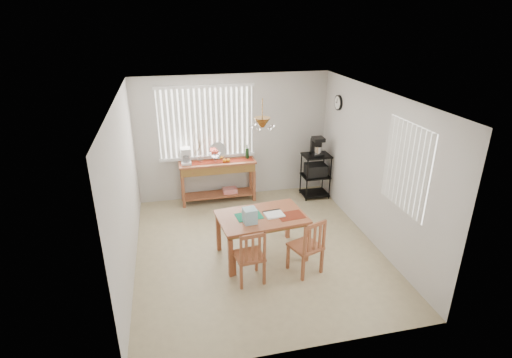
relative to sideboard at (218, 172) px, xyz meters
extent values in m
cube|color=tan|center=(0.37, -2.01, -0.67)|extent=(4.00, 4.50, 0.01)
cube|color=beige|center=(0.37, 0.29, 0.64)|extent=(4.00, 0.10, 2.60)
cube|color=beige|center=(0.37, -4.31, 0.64)|extent=(4.00, 0.10, 2.60)
cube|color=beige|center=(-1.68, -2.01, 0.64)|extent=(0.10, 4.50, 2.60)
cube|color=beige|center=(2.42, -2.01, 0.64)|extent=(0.10, 4.50, 2.60)
cube|color=white|center=(0.37, -2.01, 1.99)|extent=(4.00, 4.50, 0.10)
cube|color=white|center=(-0.18, 0.24, 0.99)|extent=(1.90, 0.01, 1.40)
cube|color=white|center=(-1.07, 0.23, 0.99)|extent=(0.07, 0.03, 1.40)
cube|color=white|center=(-0.97, 0.23, 0.99)|extent=(0.07, 0.03, 1.40)
cube|color=white|center=(-0.86, 0.23, 0.99)|extent=(0.07, 0.03, 1.40)
cube|color=white|center=(-0.76, 0.23, 0.99)|extent=(0.07, 0.03, 1.40)
cube|color=white|center=(-0.65, 0.23, 0.99)|extent=(0.07, 0.03, 1.40)
cube|color=white|center=(-0.55, 0.23, 0.99)|extent=(0.07, 0.03, 1.40)
cube|color=white|center=(-0.44, 0.23, 0.99)|extent=(0.07, 0.03, 1.40)
cube|color=white|center=(-0.34, 0.23, 0.99)|extent=(0.07, 0.03, 1.40)
cube|color=white|center=(-0.23, 0.23, 0.99)|extent=(0.07, 0.03, 1.40)
cube|color=white|center=(-0.12, 0.23, 0.99)|extent=(0.07, 0.03, 1.40)
cube|color=white|center=(-0.02, 0.23, 0.99)|extent=(0.07, 0.03, 1.40)
cube|color=white|center=(0.09, 0.23, 0.99)|extent=(0.07, 0.03, 1.40)
cube|color=white|center=(0.19, 0.23, 0.99)|extent=(0.07, 0.03, 1.40)
cube|color=white|center=(0.30, 0.23, 0.99)|extent=(0.07, 0.03, 1.40)
cube|color=white|center=(0.40, 0.23, 0.99)|extent=(0.07, 0.03, 1.40)
cube|color=white|center=(0.51, 0.23, 0.99)|extent=(0.07, 0.03, 1.40)
cube|color=white|center=(0.61, 0.23, 0.99)|extent=(0.07, 0.03, 1.40)
cube|color=white|center=(0.72, 0.23, 0.99)|extent=(0.07, 0.03, 1.40)
cube|color=white|center=(-0.18, 0.21, 0.26)|extent=(1.98, 0.06, 0.06)
cube|color=white|center=(-0.18, 0.21, 1.72)|extent=(1.98, 0.06, 0.06)
cube|color=white|center=(2.37, -2.91, 0.99)|extent=(0.01, 1.10, 1.30)
cube|color=white|center=(2.36, -3.40, 0.99)|extent=(0.03, 0.07, 1.30)
cube|color=white|center=(2.36, -3.29, 0.99)|extent=(0.03, 0.07, 1.30)
cube|color=white|center=(2.36, -3.18, 0.99)|extent=(0.03, 0.07, 1.30)
cube|color=white|center=(2.36, -3.07, 0.99)|extent=(0.03, 0.07, 1.30)
cube|color=white|center=(2.36, -2.96, 0.99)|extent=(0.03, 0.07, 1.30)
cube|color=white|center=(2.36, -2.85, 0.99)|extent=(0.03, 0.07, 1.30)
cube|color=white|center=(2.36, -2.74, 0.99)|extent=(0.03, 0.07, 1.30)
cube|color=white|center=(2.36, -2.63, 0.99)|extent=(0.03, 0.07, 1.30)
cube|color=white|center=(2.36, -2.52, 0.99)|extent=(0.03, 0.07, 1.30)
cube|color=white|center=(2.36, -2.41, 0.99)|extent=(0.03, 0.07, 1.30)
cylinder|color=black|center=(2.35, -0.46, 1.42)|extent=(0.04, 0.30, 0.30)
cylinder|color=white|center=(2.33, -0.46, 1.42)|extent=(0.01, 0.25, 0.25)
cylinder|color=brown|center=(0.39, -2.21, 1.77)|extent=(0.01, 0.01, 0.34)
cone|color=brown|center=(0.39, -2.21, 1.59)|extent=(0.24, 0.24, 0.14)
sphere|color=white|center=(0.55, -2.21, 1.53)|extent=(0.05, 0.05, 0.05)
sphere|color=white|center=(0.47, -2.07, 1.53)|extent=(0.05, 0.05, 0.05)
sphere|color=white|center=(0.31, -2.07, 1.53)|extent=(0.05, 0.05, 0.05)
sphere|color=white|center=(0.23, -2.21, 1.53)|extent=(0.05, 0.05, 0.05)
sphere|color=white|center=(0.31, -2.35, 1.53)|extent=(0.05, 0.05, 0.05)
sphere|color=white|center=(0.47, -2.35, 1.53)|extent=(0.05, 0.05, 0.05)
cube|color=#9D5635|center=(-0.01, 0.00, 0.20)|extent=(1.57, 0.44, 0.04)
cube|color=olive|center=(-0.01, 0.00, 0.09)|extent=(1.51, 0.40, 0.16)
cube|color=#9D5635|center=(-0.74, -0.17, -0.32)|extent=(0.06, 0.06, 0.68)
cube|color=#9D5635|center=(0.72, -0.17, -0.32)|extent=(0.06, 0.06, 0.68)
cube|color=#9D5635|center=(-0.74, 0.17, -0.32)|extent=(0.06, 0.06, 0.68)
cube|color=#9D5635|center=(0.72, 0.17, -0.32)|extent=(0.06, 0.06, 0.68)
cube|color=#9D5635|center=(-0.01, 0.00, -0.51)|extent=(1.45, 0.38, 0.03)
cube|color=red|center=(0.23, 0.00, -0.45)|extent=(0.29, 0.22, 0.10)
cube|color=maroon|center=(-0.01, 0.00, 0.22)|extent=(1.49, 0.24, 0.01)
cube|color=white|center=(-0.64, 0.00, 0.24)|extent=(0.20, 0.23, 0.05)
cube|color=white|center=(-0.64, 0.08, 0.37)|extent=(0.20, 0.08, 0.29)
cube|color=white|center=(-0.64, -0.02, 0.53)|extent=(0.20, 0.22, 0.07)
cylinder|color=white|center=(-0.64, -0.03, 0.33)|extent=(0.13, 0.13, 0.13)
cylinder|color=white|center=(-0.06, -0.02, 0.27)|extent=(0.05, 0.05, 0.10)
cone|color=white|center=(-0.06, -0.02, 0.36)|extent=(0.25, 0.25, 0.09)
sphere|color=#B61831|center=(-0.01, -0.02, 0.44)|extent=(0.08, 0.08, 0.08)
sphere|color=#B61831|center=(-0.04, 0.03, 0.44)|extent=(0.08, 0.08, 0.08)
sphere|color=#B61831|center=(-0.10, 0.01, 0.44)|extent=(0.08, 0.08, 0.08)
sphere|color=#B61831|center=(-0.10, -0.05, 0.44)|extent=(0.08, 0.08, 0.08)
sphere|color=#B61831|center=(-0.04, -0.07, 0.44)|extent=(0.08, 0.08, 0.08)
sphere|color=orange|center=(0.13, -0.08, 0.26)|extent=(0.08, 0.08, 0.08)
sphere|color=orange|center=(0.21, -0.08, 0.26)|extent=(0.08, 0.08, 0.08)
cylinder|color=silver|center=(0.04, 0.18, 0.40)|extent=(0.35, 0.09, 0.35)
cylinder|color=white|center=(-0.35, 0.05, 0.29)|extent=(0.08, 0.08, 0.14)
cylinder|color=#4C3823|center=(-0.35, 0.05, 0.58)|extent=(0.08, 0.04, 0.43)
cylinder|color=#4C3823|center=(-0.35, 0.05, 0.60)|extent=(0.13, 0.06, 0.47)
cylinder|color=#4C3823|center=(-0.35, 0.05, 0.55)|extent=(0.17, 0.08, 0.35)
cylinder|color=#4C3823|center=(-0.35, 0.05, 0.63)|extent=(0.05, 0.03, 0.54)
cylinder|color=#4C3823|center=(-0.35, 0.05, 0.54)|extent=(0.21, 0.10, 0.30)
cylinder|color=black|center=(0.63, 0.05, 0.33)|extent=(0.07, 0.07, 0.23)
cylinder|color=black|center=(0.63, 0.05, 0.48)|extent=(0.03, 0.03, 0.08)
cylinder|color=black|center=(1.80, -0.44, -0.19)|extent=(0.03, 0.03, 0.95)
cylinder|color=black|center=(2.31, -0.44, -0.19)|extent=(0.03, 0.03, 0.95)
cylinder|color=black|center=(1.80, -0.04, -0.19)|extent=(0.03, 0.03, 0.95)
cylinder|color=black|center=(2.31, -0.04, -0.19)|extent=(0.03, 0.03, 0.95)
cube|color=black|center=(2.05, -0.24, 0.27)|extent=(0.56, 0.45, 0.03)
cube|color=black|center=(2.05, -0.24, -0.19)|extent=(0.56, 0.45, 0.03)
cube|color=black|center=(2.05, -0.24, -0.59)|extent=(0.56, 0.45, 0.03)
cube|color=black|center=(2.05, -0.24, -0.05)|extent=(0.43, 0.34, 0.25)
cube|color=black|center=(2.05, -0.26, 0.32)|extent=(0.22, 0.27, 0.06)
cube|color=black|center=(2.05, -0.17, 0.46)|extent=(0.22, 0.09, 0.34)
cube|color=black|center=(2.05, -0.26, 0.64)|extent=(0.22, 0.25, 0.08)
cylinder|color=silver|center=(2.05, -0.27, 0.42)|extent=(0.15, 0.15, 0.15)
cube|color=#9D5635|center=(0.39, -2.21, 0.05)|extent=(1.45, 1.02, 0.04)
cube|color=olive|center=(0.39, -2.21, 0.00)|extent=(1.35, 0.91, 0.06)
cube|color=#9D5635|center=(-0.19, -2.65, -0.34)|extent=(0.08, 0.08, 0.64)
cube|color=#9D5635|center=(1.06, -2.52, -0.34)|extent=(0.08, 0.08, 0.64)
cube|color=#9D5635|center=(-0.27, -1.90, -0.34)|extent=(0.08, 0.08, 0.64)
cube|color=#9D5635|center=(0.98, -1.77, -0.34)|extent=(0.08, 0.08, 0.64)
cube|color=#167C57|center=(0.19, -2.18, 0.07)|extent=(0.44, 0.33, 0.01)
cube|color=maroon|center=(0.85, -2.31, 0.07)|extent=(0.44, 0.33, 0.01)
cube|color=white|center=(0.59, -2.24, 0.08)|extent=(0.32, 0.26, 0.02)
cube|color=black|center=(0.58, -2.11, 0.09)|extent=(0.29, 0.06, 0.03)
cube|color=#8CBDCC|center=(0.17, -2.38, 0.19)|extent=(0.21, 0.21, 0.23)
cube|color=#9D5635|center=(0.06, -2.80, -0.24)|extent=(0.45, 0.45, 0.04)
cube|color=#9D5635|center=(0.22, -2.61, -0.46)|extent=(0.04, 0.04, 0.40)
cube|color=#9D5635|center=(-0.13, -2.65, -0.46)|extent=(0.04, 0.04, 0.40)
cube|color=#9D5635|center=(0.25, -2.96, -0.46)|extent=(0.04, 0.04, 0.40)
cube|color=#9D5635|center=(-0.09, -3.00, -0.46)|extent=(0.04, 0.04, 0.40)
cube|color=#9D5635|center=(0.26, -2.97, 0.00)|extent=(0.04, 0.04, 0.45)
cube|color=#9D5635|center=(-0.09, -3.00, 0.00)|extent=(0.04, 0.04, 0.45)
cube|color=#9D5635|center=(0.08, -2.99, 0.19)|extent=(0.37, 0.07, 0.06)
cube|color=#9D5635|center=(0.18, -2.98, -0.02)|extent=(0.04, 0.02, 0.36)
cube|color=#9D5635|center=(0.08, -2.99, -0.02)|extent=(0.04, 0.02, 0.36)
cube|color=#9D5635|center=(-0.01, -3.00, -0.02)|extent=(0.04, 0.02, 0.36)
cube|color=#9D5635|center=(0.94, -2.77, -0.22)|extent=(0.55, 0.55, 0.04)
cube|color=#9D5635|center=(1.05, -2.54, -0.45)|extent=(0.05, 0.05, 0.42)
cube|color=#9D5635|center=(0.71, -2.66, -0.45)|extent=(0.05, 0.05, 0.42)
cube|color=#9D5635|center=(1.18, -2.88, -0.45)|extent=(0.05, 0.05, 0.42)
cube|color=#9D5635|center=(0.84, -3.01, -0.45)|extent=(0.05, 0.05, 0.42)
cube|color=#9D5635|center=(1.18, -2.89, 0.03)|extent=(0.05, 0.05, 0.47)
cube|color=#9D5635|center=(0.84, -3.02, 0.03)|extent=(0.05, 0.05, 0.47)
cube|color=#9D5635|center=(1.01, -2.95, 0.23)|extent=(0.37, 0.16, 0.06)
cube|color=#9D5635|center=(1.11, -2.92, 0.01)|extent=(0.05, 0.03, 0.37)
cube|color=#9D5635|center=(1.01, -2.95, 0.01)|extent=(0.05, 0.03, 0.37)
cube|color=#9D5635|center=(0.92, -2.99, 0.01)|extent=(0.05, 0.03, 0.37)
camera|label=1|loc=(-0.93, -7.65, 3.07)|focal=28.00mm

